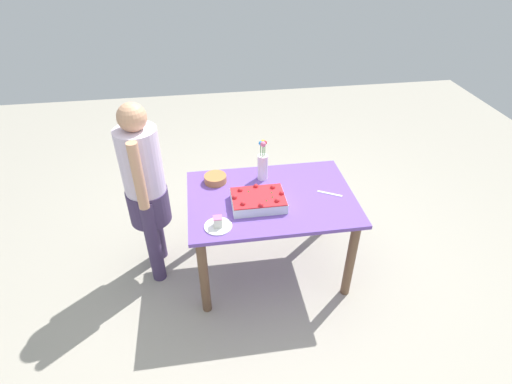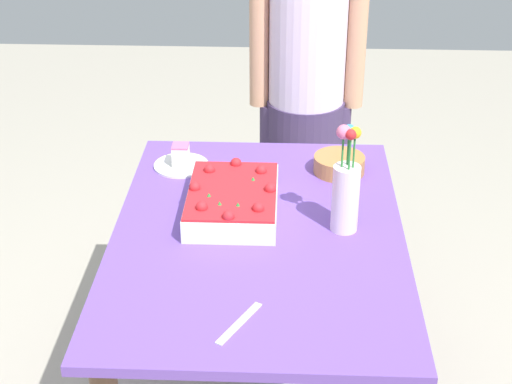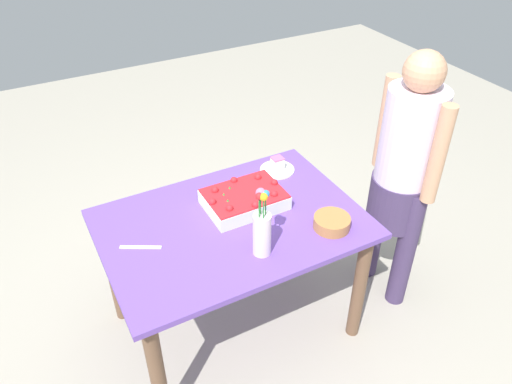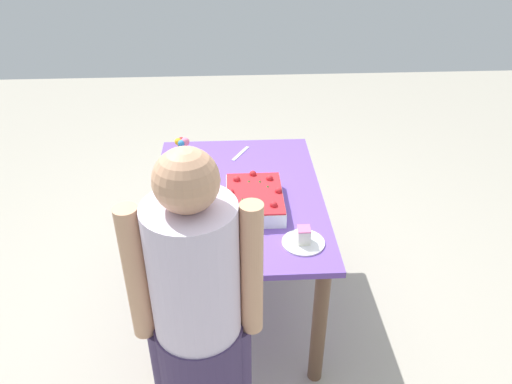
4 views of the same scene
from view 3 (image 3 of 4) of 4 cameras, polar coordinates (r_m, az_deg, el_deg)
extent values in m
plane|color=#ACA595|center=(2.95, -2.34, -14.69)|extent=(8.00, 8.00, 0.00)
cube|color=#6B48A8|center=(2.43, -2.76, -3.68)|extent=(1.25, 0.88, 0.03)
cylinder|color=brown|center=(2.36, -11.19, -19.84)|extent=(0.07, 0.07, 0.72)
cylinder|color=brown|center=(2.69, 11.75, -10.55)|extent=(0.07, 0.07, 0.72)
cylinder|color=brown|center=(2.83, -16.03, -8.60)|extent=(0.07, 0.07, 0.72)
cylinder|color=brown|center=(3.12, 3.61, -2.15)|extent=(0.07, 0.07, 0.72)
cube|color=white|center=(2.50, -1.34, -0.91)|extent=(0.39, 0.28, 0.07)
cube|color=red|center=(2.47, -1.35, -0.16)|extent=(0.38, 0.27, 0.01)
sphere|color=red|center=(2.53, 2.11, 1.08)|extent=(0.04, 0.04, 0.04)
sphere|color=red|center=(2.57, 0.22, 1.71)|extent=(0.04, 0.04, 0.04)
sphere|color=red|center=(2.55, -2.55, 1.36)|extent=(0.04, 0.04, 0.04)
sphere|color=red|center=(2.49, -4.72, 0.20)|extent=(0.04, 0.04, 0.04)
sphere|color=red|center=(2.41, -5.00, -1.14)|extent=(0.04, 0.04, 0.04)
sphere|color=red|center=(2.37, -3.07, -1.86)|extent=(0.04, 0.04, 0.04)
sphere|color=red|center=(2.38, -0.07, -1.46)|extent=(0.04, 0.04, 0.04)
sphere|color=red|center=(2.46, 2.05, -0.21)|extent=(0.04, 0.04, 0.04)
cone|color=#2D8438|center=(2.50, -3.02, 0.46)|extent=(0.02, 0.02, 0.02)
cone|color=#2D8438|center=(2.42, -3.24, -1.01)|extent=(0.02, 0.02, 0.02)
cone|color=#2D8438|center=(2.46, -3.70, -0.30)|extent=(0.02, 0.02, 0.02)
cone|color=#2D8438|center=(2.45, 0.62, -0.38)|extent=(0.02, 0.02, 0.02)
cylinder|color=white|center=(2.78, 2.44, 2.57)|extent=(0.19, 0.19, 0.01)
cube|color=white|center=(2.76, 2.46, 3.23)|extent=(0.06, 0.06, 0.07)
cube|color=#CF6598|center=(2.74, 2.47, 3.87)|extent=(0.06, 0.06, 0.01)
cube|color=silver|center=(2.34, -13.06, -6.17)|extent=(0.18, 0.11, 0.00)
cylinder|color=white|center=(2.19, 0.69, -4.87)|extent=(0.08, 0.08, 0.21)
cylinder|color=#2D8438|center=(2.09, 1.11, -1.42)|extent=(0.01, 0.01, 0.11)
sphere|color=#2E81CB|center=(2.06, 1.13, -0.20)|extent=(0.03, 0.03, 0.03)
cylinder|color=#2D8438|center=(2.10, 0.52, -1.30)|extent=(0.01, 0.01, 0.11)
sphere|color=pink|center=(2.06, 0.53, -0.08)|extent=(0.04, 0.04, 0.04)
cylinder|color=#2D8438|center=(2.08, 0.37, -1.72)|extent=(0.01, 0.01, 0.11)
sphere|color=red|center=(2.04, 0.37, -0.49)|extent=(0.03, 0.03, 0.03)
cylinder|color=#2D8438|center=(2.07, 0.86, -1.80)|extent=(0.01, 0.01, 0.11)
sphere|color=#FDAE1C|center=(2.04, 0.88, -0.58)|extent=(0.04, 0.04, 0.04)
cylinder|color=#B2773F|center=(2.39, 8.66, -3.46)|extent=(0.18, 0.18, 0.06)
cylinder|color=#43345A|center=(3.05, 13.48, -3.54)|extent=(0.11, 0.11, 0.78)
cylinder|color=#43345A|center=(2.91, 16.70, -6.37)|extent=(0.11, 0.11, 0.78)
cylinder|color=#43345A|center=(2.82, 15.89, -0.76)|extent=(0.31, 0.32, 0.28)
cylinder|color=silver|center=(2.62, 17.24, 5.92)|extent=(0.30, 0.30, 0.52)
sphere|color=tan|center=(2.47, 18.70, 12.94)|extent=(0.20, 0.20, 0.20)
cylinder|color=tan|center=(2.73, 14.61, 7.73)|extent=(0.08, 0.08, 0.52)
cylinder|color=tan|center=(2.51, 20.10, 3.94)|extent=(0.08, 0.08, 0.52)
camera|label=1|loc=(4.27, -14.25, 38.47)|focal=28.00mm
camera|label=2|loc=(2.06, -65.03, 7.17)|focal=55.00mm
camera|label=4|loc=(3.39, 36.70, 27.42)|focal=35.00mm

